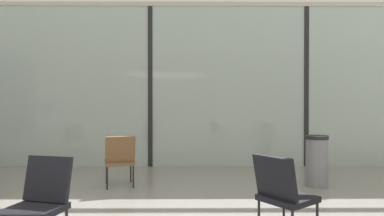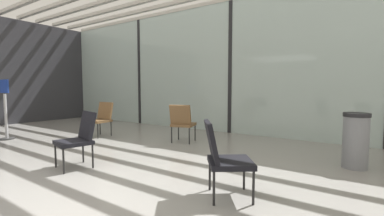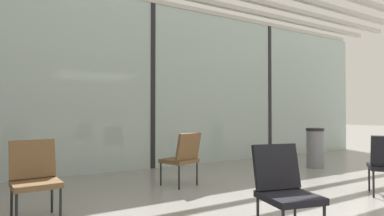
{
  "view_description": "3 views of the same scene",
  "coord_description": "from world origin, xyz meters",
  "px_view_note": "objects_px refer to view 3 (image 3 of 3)",
  "views": [
    {
      "loc": [
        0.89,
        -2.1,
        1.38
      ],
      "look_at": [
        0.94,
        6.29,
        1.3
      ],
      "focal_mm": 30.36,
      "sensor_mm": 36.0,
      "label": 1
    },
    {
      "loc": [
        3.18,
        -1.32,
        1.24
      ],
      "look_at": [
        -1.47,
        5.46,
        0.6
      ],
      "focal_mm": 24.24,
      "sensor_mm": 36.0,
      "label": 2
    },
    {
      "loc": [
        -2.87,
        -1.13,
        1.17
      ],
      "look_at": [
        0.71,
        4.69,
        1.3
      ],
      "focal_mm": 29.72,
      "sensor_mm": 36.0,
      "label": 3
    }
  ],
  "objects_px": {
    "parked_airplane": "(68,84)",
    "trash_bin": "(315,148)",
    "lounge_chair_1": "(284,185)",
    "lounge_chair_2": "(183,155)",
    "lounge_chair_4": "(35,174)"
  },
  "relations": [
    {
      "from": "parked_airplane",
      "to": "trash_bin",
      "type": "height_order",
      "value": "parked_airplane"
    },
    {
      "from": "trash_bin",
      "to": "lounge_chair_1",
      "type": "bearing_deg",
      "value": -146.51
    },
    {
      "from": "parked_airplane",
      "to": "lounge_chair_1",
      "type": "xyz_separation_m",
      "value": [
        0.27,
        -9.19,
        -1.7
      ]
    },
    {
      "from": "parked_airplane",
      "to": "trash_bin",
      "type": "bearing_deg",
      "value": -60.54
    },
    {
      "from": "trash_bin",
      "to": "lounge_chair_2",
      "type": "bearing_deg",
      "value": -179.89
    },
    {
      "from": "parked_airplane",
      "to": "lounge_chair_4",
      "type": "bearing_deg",
      "value": -102.93
    },
    {
      "from": "parked_airplane",
      "to": "lounge_chair_1",
      "type": "distance_m",
      "value": 9.35
    },
    {
      "from": "lounge_chair_4",
      "to": "trash_bin",
      "type": "height_order",
      "value": "lounge_chair_4"
    },
    {
      "from": "lounge_chair_2",
      "to": "lounge_chair_4",
      "type": "xyz_separation_m",
      "value": [
        -2.22,
        -0.51,
        0.0
      ]
    },
    {
      "from": "parked_airplane",
      "to": "lounge_chair_4",
      "type": "xyz_separation_m",
      "value": [
        -1.69,
        -7.34,
        -1.7
      ]
    },
    {
      "from": "lounge_chair_1",
      "to": "lounge_chair_2",
      "type": "height_order",
      "value": "same"
    },
    {
      "from": "lounge_chair_1",
      "to": "lounge_chair_4",
      "type": "bearing_deg",
      "value": 150.35
    },
    {
      "from": "parked_airplane",
      "to": "trash_bin",
      "type": "distance_m",
      "value": 8.03
    },
    {
      "from": "parked_airplane",
      "to": "lounge_chair_4",
      "type": "distance_m",
      "value": 7.72
    },
    {
      "from": "lounge_chair_2",
      "to": "parked_airplane",
      "type": "bearing_deg",
      "value": -101.6
    }
  ]
}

